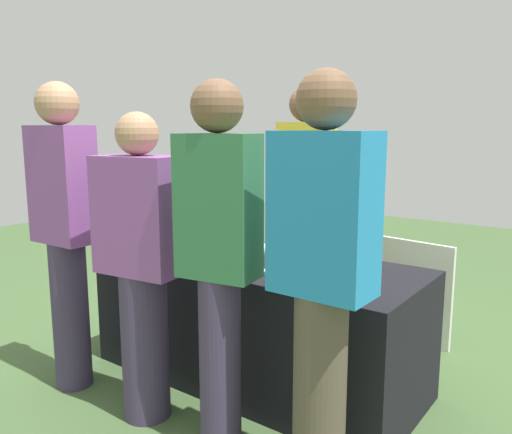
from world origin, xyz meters
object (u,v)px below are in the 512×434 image
wine_glass_0 (178,232)px  guest_3 (322,272)px  wine_bottle_0 (174,224)px  wine_bottle_3 (364,249)px  server_pouring (305,202)px  guest_0 (65,224)px  wine_glass_1 (215,245)px  wine_bottle_2 (214,227)px  guest_2 (219,253)px  wine_glass_4 (328,267)px  wine_glass_2 (235,244)px  wine_glass_3 (263,251)px  guest_1 (142,261)px  wine_bottle_1 (188,225)px  menu_board (410,291)px

wine_glass_0 → guest_3: guest_3 is taller
wine_bottle_0 → wine_bottle_3: (1.32, 0.12, -0.01)m
wine_bottle_3 → server_pouring: 0.84m
server_pouring → guest_0: bearing=61.1°
wine_glass_0 → wine_glass_1: wine_glass_0 is taller
wine_bottle_2 → guest_2: bearing=-47.8°
wine_glass_4 → wine_glass_0: bearing=174.7°
wine_bottle_3 → guest_3: 0.84m
wine_glass_0 → guest_2: guest_2 is taller
guest_3 → wine_glass_2: bearing=150.1°
wine_glass_2 → wine_glass_3: (0.24, -0.06, 0.01)m
guest_1 → wine_glass_4: bearing=24.6°
wine_glass_0 → wine_bottle_3: bearing=13.7°
wine_bottle_1 → wine_glass_3: (0.81, -0.27, -0.01)m
wine_glass_0 → wine_glass_3: wine_glass_3 is taller
wine_bottle_1 → wine_glass_4: wine_bottle_1 is taller
wine_bottle_3 → wine_glass_2: wine_bottle_3 is taller
wine_bottle_0 → menu_board: (1.27, 1.02, -0.49)m
wine_bottle_2 → guest_1: 0.91m
wine_glass_4 → server_pouring: size_ratio=0.07×
guest_1 → guest_2: size_ratio=0.93×
wine_bottle_0 → wine_glass_1: wine_bottle_0 is taller
guest_0 → wine_bottle_2: bearing=69.2°
wine_glass_2 → wine_glass_3: wine_glass_3 is taller
wine_glass_2 → wine_bottle_2: bearing=144.2°
wine_glass_2 → guest_1: (-0.15, -0.56, -0.00)m
menu_board → guest_1: bearing=-105.3°
wine_glass_3 → guest_0: 1.12m
wine_bottle_2 → wine_glass_2: 0.53m
server_pouring → guest_3: size_ratio=1.03×
guest_1 → menu_board: size_ratio=2.17×
wine_bottle_0 → wine_bottle_3: bearing=5.3°
wine_glass_0 → wine_bottle_0: bearing=140.7°
wine_bottle_0 → menu_board: bearing=38.7°
wine_glass_1 → wine_glass_4: (0.75, -0.03, -0.00)m
wine_glass_0 → guest_3: (1.33, -0.54, 0.09)m
wine_bottle_2 → wine_glass_4: 1.13m
wine_bottle_3 → menu_board: wine_bottle_3 is taller
wine_bottle_1 → guest_3: bearing=-26.9°
wine_bottle_0 → server_pouring: size_ratio=0.19×
wine_glass_0 → wine_glass_2: bearing=-4.2°
wine_bottle_2 → menu_board: (1.03, 0.90, -0.48)m
wine_bottle_2 → wine_glass_1: 0.47m
guest_1 → wine_bottle_0: bearing=117.9°
wine_bottle_3 → wine_glass_4: bearing=-92.0°
wine_bottle_1 → guest_1: size_ratio=0.21×
wine_glass_3 → wine_bottle_0: bearing=164.8°
guest_1 → guest_2: 0.51m
wine_glass_0 → menu_board: wine_glass_0 is taller
wine_glass_4 → guest_3: guest_3 is taller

